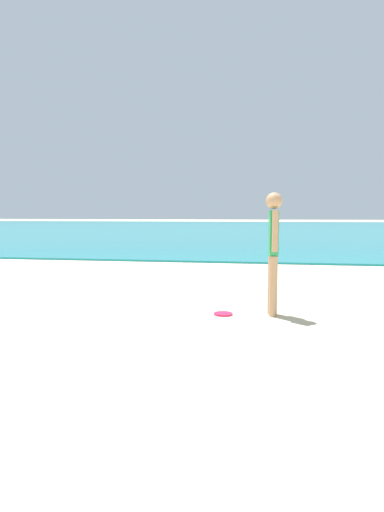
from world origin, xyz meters
The scene contains 3 objects.
water centered at (0.00, 43.22, 0.03)m, with size 160.00×60.00×0.06m, color teal.
person_standing centered at (1.96, 6.96, 1.00)m, with size 0.23×0.40×1.75m.
frisbee centered at (1.26, 6.85, 0.01)m, with size 0.27×0.27×0.03m, color #E51E4C.
Camera 1 is at (1.83, 0.81, 1.46)m, focal length 30.00 mm.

